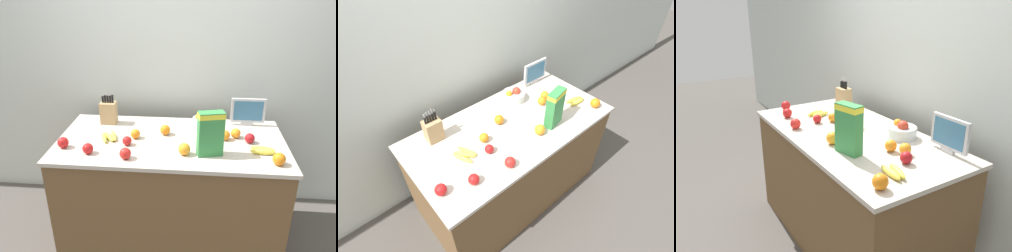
% 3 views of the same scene
% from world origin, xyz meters
% --- Properties ---
extents(ground_plane, '(14.00, 14.00, 0.00)m').
position_xyz_m(ground_plane, '(0.00, 0.00, 0.00)').
color(ground_plane, '#514C47').
extents(wall_back, '(9.00, 0.06, 2.60)m').
position_xyz_m(wall_back, '(0.00, 0.65, 1.30)').
color(wall_back, silver).
rests_on(wall_back, ground_plane).
extents(counter, '(1.74, 0.87, 0.93)m').
position_xyz_m(counter, '(0.00, 0.00, 0.47)').
color(counter, brown).
rests_on(counter, ground_plane).
extents(knife_block, '(0.13, 0.10, 0.29)m').
position_xyz_m(knife_block, '(-0.56, 0.27, 1.03)').
color(knife_block, tan).
rests_on(knife_block, counter).
extents(small_monitor, '(0.28, 0.03, 0.24)m').
position_xyz_m(small_monitor, '(0.62, 0.33, 1.06)').
color(small_monitor, '#B7B7BC').
rests_on(small_monitor, counter).
extents(cereal_box, '(0.19, 0.12, 0.32)m').
position_xyz_m(cereal_box, '(0.29, -0.21, 1.10)').
color(cereal_box, '#338442').
rests_on(cereal_box, counter).
extents(fruit_bowl, '(0.21, 0.21, 0.13)m').
position_xyz_m(fruit_bowl, '(0.26, 0.25, 0.98)').
color(fruit_bowl, silver).
rests_on(fruit_bowl, counter).
extents(banana_bunch_left, '(0.19, 0.11, 0.04)m').
position_xyz_m(banana_bunch_left, '(0.67, -0.15, 0.95)').
color(banana_bunch_left, yellow).
rests_on(banana_bunch_left, counter).
extents(banana_bunch_right, '(0.16, 0.21, 0.04)m').
position_xyz_m(banana_bunch_right, '(-0.48, -0.03, 0.95)').
color(banana_bunch_right, yellow).
rests_on(banana_bunch_right, counter).
extents(apple_rightmost, '(0.08, 0.08, 0.08)m').
position_xyz_m(apple_rightmost, '(-0.78, -0.20, 0.97)').
color(apple_rightmost, red).
rests_on(apple_rightmost, counter).
extents(apple_leftmost, '(0.07, 0.07, 0.07)m').
position_xyz_m(apple_leftmost, '(-0.32, -0.12, 0.96)').
color(apple_leftmost, red).
rests_on(apple_leftmost, counter).
extents(apple_near_bananas, '(0.08, 0.08, 0.08)m').
position_xyz_m(apple_near_bananas, '(-0.57, -0.27, 0.97)').
color(apple_near_bananas, red).
rests_on(apple_near_bananas, counter).
extents(apple_rear, '(0.08, 0.08, 0.08)m').
position_xyz_m(apple_rear, '(-0.29, -0.32, 0.97)').
color(apple_rear, red).
rests_on(apple_rear, counter).
extents(apple_by_knife_block, '(0.08, 0.08, 0.08)m').
position_xyz_m(apple_by_knife_block, '(0.59, 0.00, 0.97)').
color(apple_by_knife_block, '#A31419').
rests_on(apple_by_knife_block, counter).
extents(orange_front_right, '(0.09, 0.09, 0.09)m').
position_xyz_m(orange_front_right, '(0.74, -0.31, 0.97)').
color(orange_front_right, orange).
rests_on(orange_front_right, counter).
extents(orange_near_bowl, '(0.08, 0.08, 0.08)m').
position_xyz_m(orange_near_bowl, '(-0.05, 0.09, 0.97)').
color(orange_near_bowl, orange).
rests_on(orange_near_bowl, counter).
extents(orange_mid_left, '(0.08, 0.08, 0.08)m').
position_xyz_m(orange_mid_left, '(0.41, 0.03, 0.97)').
color(orange_mid_left, orange).
rests_on(orange_mid_left, counter).
extents(orange_back_center, '(0.08, 0.08, 0.08)m').
position_xyz_m(orange_back_center, '(0.50, 0.08, 0.97)').
color(orange_back_center, orange).
rests_on(orange_back_center, counter).
extents(orange_mid_right, '(0.07, 0.07, 0.07)m').
position_xyz_m(orange_mid_right, '(-0.28, 0.00, 0.97)').
color(orange_mid_right, orange).
rests_on(orange_mid_right, counter).
extents(orange_by_cereal, '(0.09, 0.09, 0.09)m').
position_xyz_m(orange_by_cereal, '(0.11, -0.22, 0.97)').
color(orange_by_cereal, orange).
rests_on(orange_by_cereal, counter).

